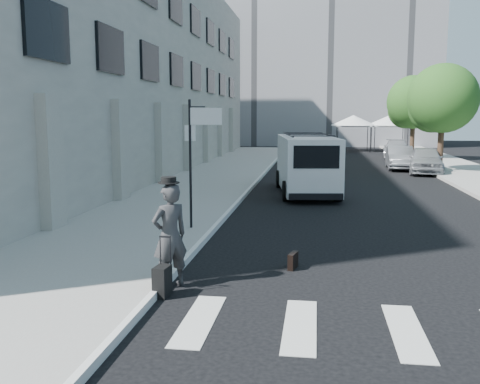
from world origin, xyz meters
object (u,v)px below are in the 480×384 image
(businessman, at_px, (170,236))
(cargo_van, at_px, (306,164))
(briefcase, at_px, (293,261))
(parked_car_c, at_px, (396,149))
(parked_car_b, at_px, (400,158))
(suitcase, at_px, (162,281))
(parked_car_a, at_px, (426,160))

(businessman, distance_m, cargo_van, 12.86)
(briefcase, xyz_separation_m, parked_car_c, (6.45, 30.76, 0.50))
(cargo_van, xyz_separation_m, parked_car_c, (6.41, 19.65, -0.54))
(cargo_van, bearing_deg, parked_car_b, 55.66)
(parked_car_b, bearing_deg, suitcase, -104.22)
(businessman, xyz_separation_m, suitcase, (0.00, -0.55, -0.71))
(suitcase, relative_size, parked_car_b, 0.26)
(parked_car_c, bearing_deg, businessman, -98.18)
(briefcase, height_order, parked_car_b, parked_car_b)
(cargo_van, relative_size, parked_car_c, 1.39)
(businessman, distance_m, parked_car_c, 33.46)
(parked_car_a, xyz_separation_m, parked_car_b, (-1.07, 2.20, -0.07))
(suitcase, height_order, cargo_van, cargo_van)
(briefcase, relative_size, cargo_van, 0.07)
(businessman, height_order, cargo_van, cargo_van)
(cargo_van, bearing_deg, parked_car_a, 45.25)
(suitcase, xyz_separation_m, parked_car_b, (7.63, 23.97, 0.40))
(parked_car_a, height_order, parked_car_c, parked_car_a)
(parked_car_b, bearing_deg, businessman, -104.61)
(briefcase, height_order, cargo_van, cargo_van)
(businessman, relative_size, suitcase, 1.85)
(parked_car_b, relative_size, parked_car_c, 0.90)
(briefcase, xyz_separation_m, parked_car_b, (5.39, 21.86, 0.52))
(businessman, relative_size, parked_car_c, 0.43)
(briefcase, bearing_deg, parked_car_b, 89.14)
(parked_car_c, bearing_deg, suitcase, -97.94)
(parked_car_a, height_order, parked_car_b, parked_car_a)
(cargo_van, bearing_deg, suitcase, -107.72)
(cargo_van, bearing_deg, parked_car_c, 64.03)
(parked_car_a, bearing_deg, briefcase, -100.34)
(suitcase, distance_m, parked_car_c, 34.00)
(parked_car_c, bearing_deg, parked_car_b, -89.94)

